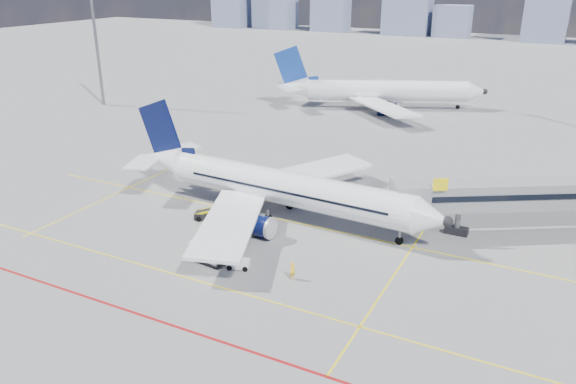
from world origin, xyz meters
name	(u,v)px	position (x,y,z in m)	size (l,w,h in m)	color
ground	(238,251)	(0.00, 0.00, 0.00)	(420.00, 420.00, 0.00)	gray
apron_markings	(208,269)	(-0.58, -3.91, 0.01)	(90.00, 35.12, 0.01)	yellow
jet_bridge	(538,195)	(23.51, 16.91, 3.74)	(23.55, 15.78, 6.30)	gray
floodlight_mast_nw	(95,31)	(-55.00, 40.00, 13.59)	(3.20, 0.61, 25.45)	slate
distant_skyline	(467,7)	(-16.06, 190.00, 11.40)	(247.91, 15.91, 31.20)	gray
main_aircraft	(274,186)	(-1.00, 8.76, 3.22)	(36.34, 31.64, 10.74)	white
second_aircraft	(378,91)	(-7.30, 61.04, 3.22)	(37.16, 31.35, 11.45)	white
baggage_tug	(237,262)	(1.63, -2.69, 0.63)	(2.12, 1.65, 1.31)	white
cargo_dolly	(207,252)	(-1.28, -2.95, 1.00)	(3.48, 1.84, 1.83)	black
belt_loader	(216,214)	(-5.64, 4.91, 0.61)	(5.81, 2.99, 2.35)	black
ramp_worker	(293,271)	(6.69, -2.19, 0.78)	(0.57, 0.37, 1.56)	yellow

